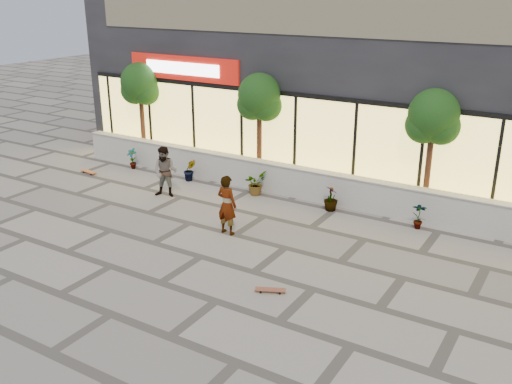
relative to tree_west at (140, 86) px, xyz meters
The scene contains 15 objects.
ground 12.21m from the tree_west, 40.55° to the right, with size 80.00×80.00×0.00m, color gray.
planter_wall 9.36m from the tree_west, ahead, with size 22.00×0.42×1.04m.
retail_building 10.27m from the tree_west, 28.00° to the left, with size 24.00×9.17×8.50m.
shrub_a 2.91m from the tree_west, 68.20° to the right, with size 0.43×0.29×0.81m, color #1A3E13.
shrub_b 4.37m from the tree_west, 20.75° to the right, with size 0.45×0.36×0.81m, color #1A3E13.
shrub_c 6.74m from the tree_west, 11.58° to the right, with size 0.73×0.63×0.81m, color #1A3E13.
shrub_d 9.35m from the tree_west, ahead, with size 0.45×0.45×0.81m, color #1A3E13.
shrub_e 12.05m from the tree_west, ahead, with size 0.43×0.29×0.81m, color #1A3E13.
tree_west is the anchor object (origin of this frame).
tree_midwest 5.50m from the tree_west, ahead, with size 1.60×1.50×3.92m.
tree_mideast 11.50m from the tree_west, ahead, with size 1.60×1.50×3.92m.
skater_center 8.64m from the tree_west, 31.99° to the right, with size 0.64×0.42×1.75m, color white.
skater_left 5.15m from the tree_west, 39.34° to the right, with size 0.84×0.65×1.73m, color #A08767.
skateboard_center 12.28m from the tree_west, 34.29° to the right, with size 0.73×0.46×0.09m.
skateboard_left 3.93m from the tree_west, 100.89° to the right, with size 0.80×0.30×0.09m.
Camera 1 is at (6.65, -9.15, 6.72)m, focal length 40.00 mm.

